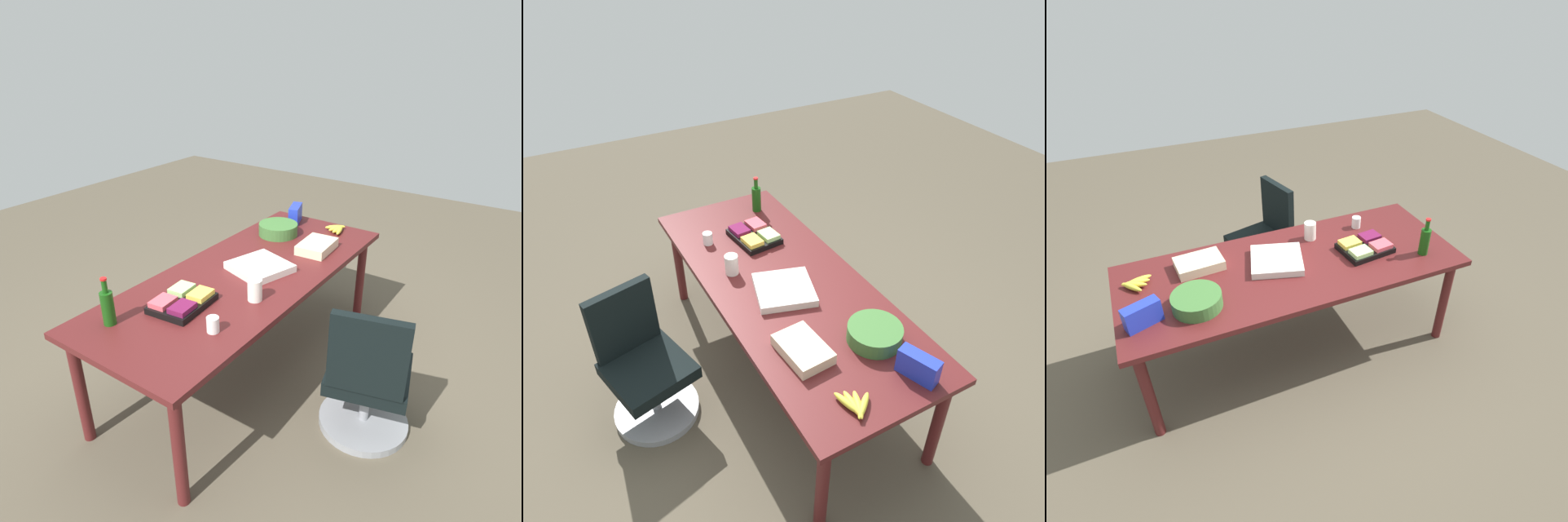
% 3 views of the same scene
% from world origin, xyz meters
% --- Properties ---
extents(ground_plane, '(10.00, 10.00, 0.00)m').
position_xyz_m(ground_plane, '(0.00, 0.00, 0.00)').
color(ground_plane, brown).
extents(conference_table, '(2.41, 0.97, 0.79)m').
position_xyz_m(conference_table, '(0.00, 0.00, 0.71)').
color(conference_table, '#50191A').
rests_on(conference_table, ground).
extents(office_chair, '(0.59, 0.58, 0.93)m').
position_xyz_m(office_chair, '(0.10, 0.97, 0.35)').
color(office_chair, gray).
rests_on(office_chair, ground).
extents(paper_cup, '(0.08, 0.08, 0.09)m').
position_xyz_m(paper_cup, '(0.67, 0.27, 0.83)').
color(paper_cup, white).
rests_on(paper_cup, conference_table).
extents(salad_bowl, '(0.33, 0.33, 0.10)m').
position_xyz_m(salad_bowl, '(-0.71, -0.19, 0.84)').
color(salad_bowl, '#3A6A31').
rests_on(salad_bowl, conference_table).
extents(mayo_jar, '(0.11, 0.11, 0.14)m').
position_xyz_m(mayo_jar, '(0.26, 0.26, 0.86)').
color(mayo_jar, white).
rests_on(mayo_jar, conference_table).
extents(pizza_box, '(0.45, 0.45, 0.05)m').
position_xyz_m(pizza_box, '(-0.09, 0.05, 0.81)').
color(pizza_box, silver).
rests_on(pizza_box, conference_table).
extents(wine_bottle, '(0.07, 0.07, 0.29)m').
position_xyz_m(wine_bottle, '(0.93, -0.26, 0.90)').
color(wine_bottle, '#164C12').
rests_on(wine_bottle, conference_table).
extents(fruit_platter, '(0.39, 0.32, 0.07)m').
position_xyz_m(fruit_platter, '(0.56, -0.05, 0.82)').
color(fruit_platter, black).
rests_on(fruit_platter, conference_table).
extents(sheet_cake, '(0.33, 0.24, 0.07)m').
position_xyz_m(sheet_cake, '(-0.61, 0.22, 0.82)').
color(sheet_cake, beige).
rests_on(sheet_cake, conference_table).
extents(chip_bag_blue, '(0.23, 0.15, 0.15)m').
position_xyz_m(chip_bag_blue, '(-1.03, -0.22, 0.86)').
color(chip_bag_blue, '#2034BC').
rests_on(chip_bag_blue, conference_table).
extents(banana_bunch, '(0.21, 0.18, 0.04)m').
position_xyz_m(banana_bunch, '(-1.04, 0.18, 0.81)').
color(banana_bunch, yellow).
rests_on(banana_bunch, conference_table).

